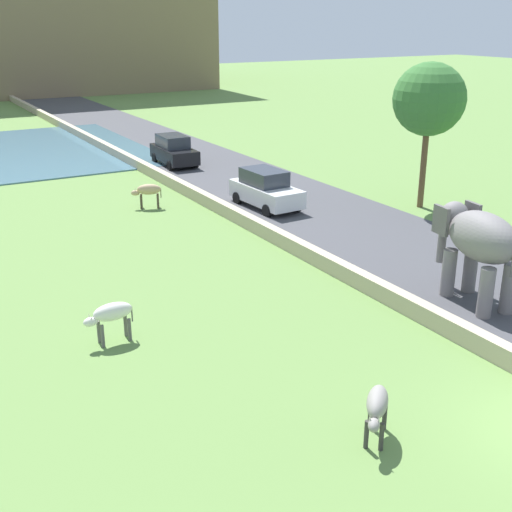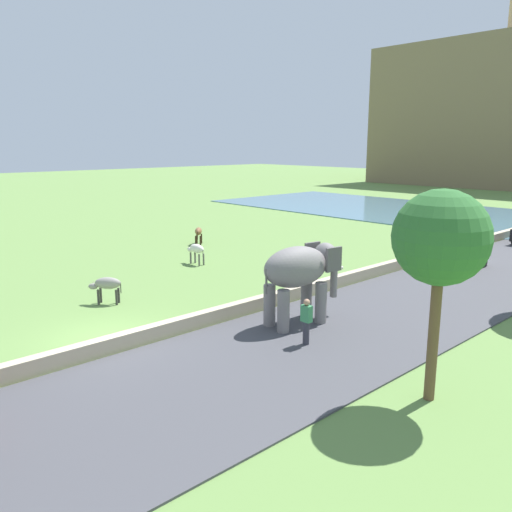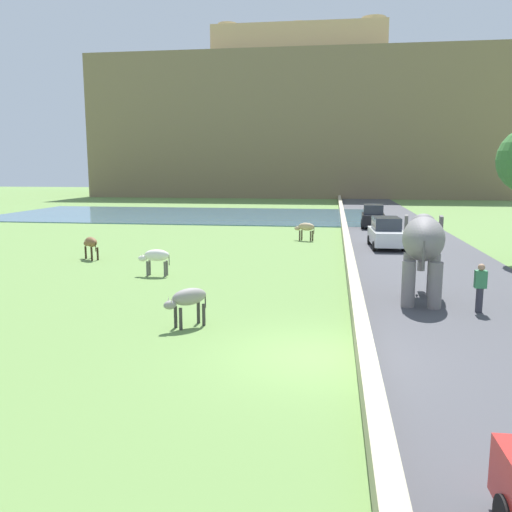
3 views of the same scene
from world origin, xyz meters
TOP-DOWN VIEW (x-y plane):
  - road_surface at (5.00, 20.00)m, footprint 7.00×120.00m
  - barrier_wall at (1.20, 18.00)m, footprint 0.40×110.00m
  - elephant at (3.46, 6.07)m, footprint 1.77×3.56m
  - car_black at (3.43, 29.44)m, footprint 1.92×4.06m
  - car_white at (3.42, 18.64)m, footprint 1.93×4.07m
  - cow_white at (-7.14, 9.07)m, footprint 1.39×0.47m
  - cow_grey at (-3.76, 1.97)m, footprint 1.22×1.22m
  - cow_tan at (-1.35, 21.33)m, footprint 1.41×0.84m
  - tree_near at (9.83, 15.15)m, footprint 3.27×3.27m

SIDE VIEW (x-z plane):
  - road_surface at x=5.00m, z-range 0.00..0.06m
  - barrier_wall at x=1.20m, z-range 0.00..0.56m
  - cow_white at x=-7.14m, z-range 0.26..1.41m
  - cow_grey at x=-3.76m, z-range 0.26..1.41m
  - cow_tan at x=-1.35m, z-range 0.26..1.41m
  - car_black at x=3.43m, z-range 0.00..1.80m
  - car_white at x=3.42m, z-range 0.00..1.80m
  - elephant at x=3.46m, z-range 0.54..3.53m
  - tree_near at x=9.83m, z-range 1.65..8.27m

